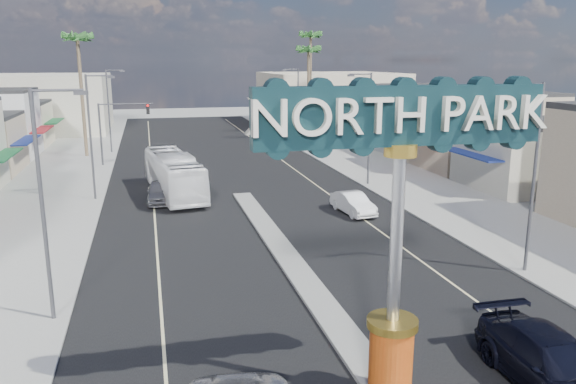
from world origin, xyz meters
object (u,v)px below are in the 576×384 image
streetlight_r_mid (368,123)px  car_parked_right (353,203)px  streetlight_l_mid (92,131)px  car_parked_left (160,192)px  gateway_sign (398,209)px  traffic_signal_left (120,121)px  city_bus (174,174)px  streetlight_l_near (46,195)px  streetlight_r_near (532,169)px  suv_right (553,364)px  palm_right_mid (309,55)px  palm_right_far (311,41)px  traffic_signal_right (305,117)px  streetlight_r_far (297,103)px  palm_left_far (78,44)px  streetlight_l_far (110,107)px

streetlight_r_mid → car_parked_right: (-4.09, -7.94, -4.36)m
streetlight_l_mid → car_parked_left: bearing=-21.3°
gateway_sign → traffic_signal_left: (-9.18, 42.02, -1.65)m
car_parked_right → city_bus: 14.00m
streetlight_l_near → streetlight_l_mid: (0.00, 20.00, 0.00)m
streetlight_r_near → suv_right: bearing=-121.5°
traffic_signal_left → palm_right_mid: bearing=28.4°
palm_right_mid → car_parked_left: (-19.03, -27.72, -9.84)m
palm_right_far → suv_right: 62.65m
car_parked_left → city_bus: city_bus is taller
traffic_signal_right → car_parked_left: size_ratio=1.34×
traffic_signal_right → streetlight_r_far: bearing=81.1°
streetlight_l_near → streetlight_r_far: 46.90m
traffic_signal_left → streetlight_l_mid: bearing=-95.1°
streetlight_l_mid → palm_left_far: palm_left_far is taller
traffic_signal_right → streetlight_r_near: streetlight_r_near is taller
streetlight_l_mid → streetlight_l_far: size_ratio=1.00×
streetlight_l_far → streetlight_r_near: size_ratio=1.00×
traffic_signal_right → car_parked_left: bearing=-134.1°
streetlight_r_far → palm_right_far: 13.21m
gateway_sign → suv_right: 7.19m
palm_left_far → palm_right_mid: palm_left_far is taller
car_parked_left → streetlight_r_near: bearing=-46.4°
streetlight_l_mid → streetlight_r_mid: (20.87, 0.00, 0.00)m
traffic_signal_right → streetlight_l_mid: bearing=-144.5°
streetlight_l_near → palm_right_mid: bearing=63.0°
streetlight_l_mid → car_parked_right: bearing=-25.3°
traffic_signal_right → streetlight_r_mid: bearing=-84.9°
streetlight_l_near → streetlight_l_far: (0.00, 42.00, 0.00)m
palm_right_mid → car_parked_left: bearing=-124.5°
streetlight_r_near → streetlight_r_mid: bearing=90.0°
traffic_signal_left → palm_left_far: size_ratio=0.46×
streetlight_r_far → palm_right_far: (4.57, 10.00, 7.32)m
traffic_signal_left → streetlight_r_far: streetlight_r_far is taller
traffic_signal_right → palm_right_mid: 14.10m
palm_right_mid → traffic_signal_left: bearing=-151.6°
streetlight_l_mid → palm_right_far: 41.53m
streetlight_l_mid → suv_right: bearing=-61.7°
traffic_signal_right → palm_right_far: size_ratio=0.43×
traffic_signal_right → streetlight_r_near: 34.03m
streetlight_r_near → suv_right: size_ratio=1.50×
streetlight_l_mid → streetlight_r_mid: bearing=0.0°
car_parked_right → city_bus: bearing=137.0°
streetlight_r_mid → streetlight_r_far: size_ratio=1.00×
traffic_signal_left → streetlight_l_far: (-1.25, 8.01, 0.79)m
traffic_signal_right → suv_right: size_ratio=1.00×
palm_right_far → streetlight_r_near: bearing=-95.0°
palm_right_far → palm_right_mid: bearing=-108.4°
streetlight_l_far → streetlight_r_far: same height
streetlight_l_mid → suv_right: (15.49, -28.77, -4.20)m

